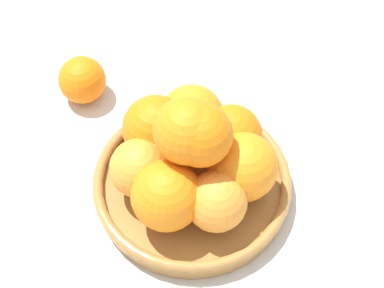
# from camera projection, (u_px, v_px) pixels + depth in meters

# --- Properties ---
(ground_plane) EXTENTS (4.00, 4.00, 0.00)m
(ground_plane) POSITION_uv_depth(u_px,v_px,m) (192.00, 191.00, 0.81)
(ground_plane) COLOR beige
(fruit_bowl) EXTENTS (0.24, 0.24, 0.03)m
(fruit_bowl) POSITION_uv_depth(u_px,v_px,m) (192.00, 184.00, 0.79)
(fruit_bowl) COLOR #A57238
(fruit_bowl) RESTS_ON ground_plane
(orange_pile) EXTENTS (0.20, 0.19, 0.14)m
(orange_pile) POSITION_uv_depth(u_px,v_px,m) (192.00, 152.00, 0.74)
(orange_pile) COLOR orange
(orange_pile) RESTS_ON fruit_bowl
(stray_orange) EXTENTS (0.07, 0.07, 0.07)m
(stray_orange) POSITION_uv_depth(u_px,v_px,m) (82.00, 80.00, 0.87)
(stray_orange) COLOR orange
(stray_orange) RESTS_ON ground_plane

